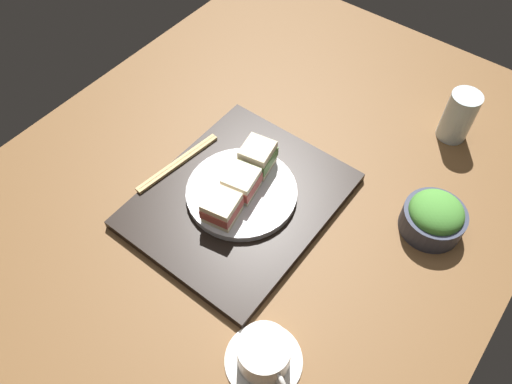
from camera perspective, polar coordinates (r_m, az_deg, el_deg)
The scene contains 10 objects.
ground_plane at distance 99.97cm, azimuth -1.21°, elevation -1.04°, with size 140.00×100.00×3.00cm, color brown.
serving_tray at distance 97.13cm, azimuth -1.94°, elevation -0.93°, with size 39.91×33.14×1.92cm, color black.
sandwich_plate at distance 96.21cm, azimuth -1.77°, elevation 0.02°, with size 21.60×21.60×1.44cm, color silver.
sandwich_near at distance 97.01cm, azimuth 0.17°, elevation 4.08°, with size 7.38×7.15×5.74cm.
sandwich_middle at distance 93.71cm, azimuth -1.82°, elevation 1.16°, with size 7.39×7.02×4.81cm.
sandwich_far at distance 90.42cm, azimuth -3.96°, elevation -1.80°, with size 7.38×6.89×4.80cm.
salad_bowl at distance 97.40cm, azimuth 19.83°, elevation -2.70°, with size 11.74×11.74×7.78cm.
chopsticks_pair at distance 102.41cm, azimuth -8.98°, elevation 3.34°, with size 20.49×4.03×0.70cm.
coffee_cup at distance 81.02cm, azimuth 0.94°, elevation -18.27°, with size 12.58×12.70×6.52cm.
drinking_glass at distance 113.62cm, azimuth 22.30°, elevation 8.09°, with size 6.38×6.38×11.44cm, color silver.
Camera 1 is at (44.54, 36.92, 80.03)cm, focal length 34.75 mm.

